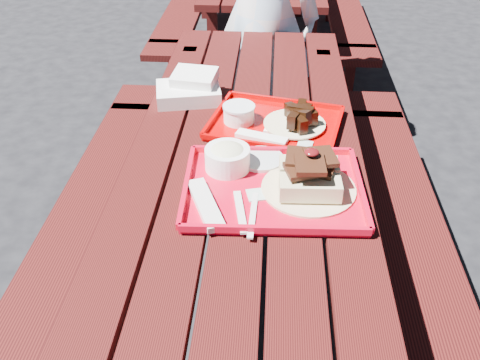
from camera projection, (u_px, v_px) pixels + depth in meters
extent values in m
plane|color=black|center=(243.00, 332.00, 2.05)|extent=(60.00, 60.00, 0.00)
cube|color=#3F0E0C|center=(146.00, 172.00, 1.64)|extent=(0.14, 2.40, 0.04)
cube|color=#3F0E0C|center=(194.00, 174.00, 1.63)|extent=(0.14, 2.40, 0.04)
cube|color=#3F0E0C|center=(243.00, 176.00, 1.62)|extent=(0.14, 2.40, 0.04)
cube|color=#3F0E0C|center=(293.00, 178.00, 1.62)|extent=(0.14, 2.40, 0.04)
cube|color=#3F0E0C|center=(343.00, 180.00, 1.61)|extent=(0.14, 2.40, 0.04)
cube|color=#3F0E0C|center=(74.00, 241.00, 1.83)|extent=(0.25, 2.40, 0.04)
cube|color=#3F0E0C|center=(136.00, 161.00, 2.64)|extent=(0.06, 0.06, 0.42)
cube|color=#3F0E0C|center=(418.00, 257.00, 1.77)|extent=(0.25, 2.40, 0.04)
cube|color=#3F0E0C|center=(373.00, 170.00, 2.58)|extent=(0.06, 0.06, 0.42)
cube|color=#3F0E0C|center=(194.00, 122.00, 2.63)|extent=(0.06, 0.06, 0.75)
cube|color=#3F0E0C|center=(317.00, 126.00, 2.60)|extent=(0.06, 0.06, 0.75)
cube|color=#3F0E0C|center=(255.00, 114.00, 2.58)|extent=(1.40, 0.06, 0.04)
cube|color=#3F0E0C|center=(174.00, 69.00, 3.55)|extent=(0.06, 0.06, 0.42)
cube|color=#3F0E0C|center=(342.00, 1.00, 4.05)|extent=(0.25, 2.40, 0.04)
cube|color=#3F0E0C|center=(350.00, 74.00, 3.49)|extent=(0.06, 0.06, 0.42)
cube|color=#3F0E0C|center=(213.00, 53.00, 3.34)|extent=(0.06, 0.06, 0.75)
cube|color=#3F0E0C|center=(309.00, 56.00, 3.31)|extent=(0.06, 0.06, 0.75)
cube|color=#3F0E0C|center=(261.00, 46.00, 3.30)|extent=(1.40, 0.06, 0.04)
cube|color=red|center=(273.00, 190.00, 1.52)|extent=(0.50, 0.40, 0.01)
cube|color=red|center=(272.00, 150.00, 1.66)|extent=(0.49, 0.03, 0.02)
cube|color=red|center=(275.00, 229.00, 1.35)|extent=(0.49, 0.03, 0.02)
cube|color=red|center=(360.00, 187.00, 1.50)|extent=(0.03, 0.38, 0.02)
cube|color=red|center=(187.00, 184.00, 1.51)|extent=(0.03, 0.38, 0.02)
cylinder|color=beige|center=(308.00, 188.00, 1.51)|extent=(0.27, 0.27, 0.01)
cube|color=beige|center=(310.00, 188.00, 1.45)|extent=(0.17, 0.08, 0.05)
cube|color=beige|center=(309.00, 169.00, 1.53)|extent=(0.17, 0.08, 0.05)
ellipsoid|color=#4C0A0D|center=(312.00, 148.00, 1.43)|extent=(0.04, 0.04, 0.02)
cylinder|color=white|center=(227.00, 159.00, 1.58)|extent=(0.13, 0.13, 0.07)
ellipsoid|color=beige|center=(227.00, 153.00, 1.57)|extent=(0.11, 0.11, 0.05)
cylinder|color=silver|center=(261.00, 159.00, 1.63)|extent=(0.14, 0.14, 0.01)
cube|color=white|center=(206.00, 204.00, 1.44)|extent=(0.13, 0.23, 0.02)
cube|color=white|center=(240.00, 212.00, 1.42)|extent=(0.05, 0.18, 0.01)
cube|color=white|center=(253.00, 215.00, 1.41)|extent=(0.02, 0.19, 0.01)
cube|color=silver|center=(257.00, 195.00, 1.49)|extent=(0.07, 0.07, 0.00)
cube|color=#B40001|center=(275.00, 125.00, 1.83)|extent=(0.48, 0.41, 0.01)
cube|color=#B40001|center=(285.00, 101.00, 1.95)|extent=(0.41, 0.10, 0.02)
cube|color=#B40001|center=(264.00, 145.00, 1.69)|extent=(0.41, 0.10, 0.02)
cube|color=#B40001|center=(337.00, 130.00, 1.77)|extent=(0.08, 0.32, 0.02)
cube|color=#B40001|center=(217.00, 113.00, 1.87)|extent=(0.08, 0.32, 0.02)
cube|color=white|center=(289.00, 125.00, 1.81)|extent=(0.17, 0.17, 0.01)
cylinder|color=beige|center=(295.00, 124.00, 1.80)|extent=(0.21, 0.21, 0.01)
cylinder|color=white|center=(239.00, 115.00, 1.82)|extent=(0.10, 0.10, 0.05)
cylinder|color=white|center=(239.00, 107.00, 1.81)|extent=(0.11, 0.11, 0.01)
cube|color=white|center=(261.00, 137.00, 1.74)|extent=(0.18, 0.09, 0.01)
cube|color=#B1C7BF|center=(305.00, 144.00, 1.71)|extent=(0.05, 0.05, 0.00)
cube|color=white|center=(188.00, 93.00, 1.98)|extent=(0.26, 0.21, 0.05)
cube|color=white|center=(194.00, 78.00, 1.98)|extent=(0.17, 0.15, 0.04)
imported|color=#C0DFFF|center=(262.00, 13.00, 2.67)|extent=(0.67, 0.54, 1.60)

